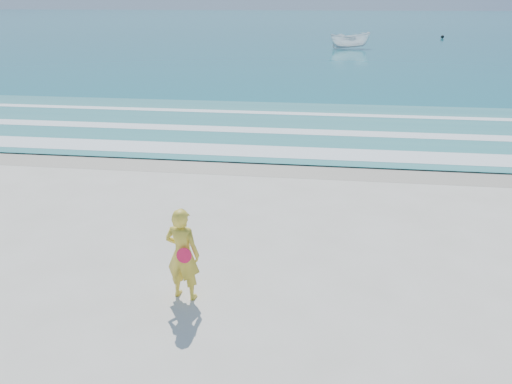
# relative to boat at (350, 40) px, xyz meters

# --- Properties ---
(ground) EXTENTS (400.00, 400.00, 0.00)m
(ground) POSITION_rel_boat_xyz_m (-4.15, -48.14, -0.86)
(ground) COLOR silver
(ground) RESTS_ON ground
(wet_sand) EXTENTS (400.00, 2.40, 0.00)m
(wet_sand) POSITION_rel_boat_xyz_m (-4.15, -39.14, -0.86)
(wet_sand) COLOR #B2A893
(wet_sand) RESTS_ON ground
(ocean) EXTENTS (400.00, 190.00, 0.04)m
(ocean) POSITION_rel_boat_xyz_m (-4.15, 56.86, -0.84)
(ocean) COLOR #19727F
(ocean) RESTS_ON ground
(shallow) EXTENTS (400.00, 10.00, 0.01)m
(shallow) POSITION_rel_boat_xyz_m (-4.15, -34.14, -0.82)
(shallow) COLOR #59B7AD
(shallow) RESTS_ON ocean
(foam_near) EXTENTS (400.00, 1.40, 0.01)m
(foam_near) POSITION_rel_boat_xyz_m (-4.15, -37.84, -0.81)
(foam_near) COLOR white
(foam_near) RESTS_ON shallow
(foam_mid) EXTENTS (400.00, 0.90, 0.01)m
(foam_mid) POSITION_rel_boat_xyz_m (-4.15, -34.94, -0.81)
(foam_mid) COLOR white
(foam_mid) RESTS_ON shallow
(foam_far) EXTENTS (400.00, 0.60, 0.01)m
(foam_far) POSITION_rel_boat_xyz_m (-4.15, -31.64, -0.81)
(foam_far) COLOR white
(foam_far) RESTS_ON shallow
(boat) EXTENTS (4.54, 2.74, 1.65)m
(boat) POSITION_rel_boat_xyz_m (0.00, 0.00, 0.00)
(boat) COLOR white
(boat) RESTS_ON ocean
(buoy) EXTENTS (0.42, 0.42, 0.42)m
(buoy) POSITION_rel_boat_xyz_m (12.44, 15.31, -0.61)
(buoy) COLOR black
(buoy) RESTS_ON ocean
(woman) EXTENTS (0.71, 0.54, 1.75)m
(woman) POSITION_rel_boat_xyz_m (-4.88, -46.97, 0.01)
(woman) COLOR gold
(woman) RESTS_ON ground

